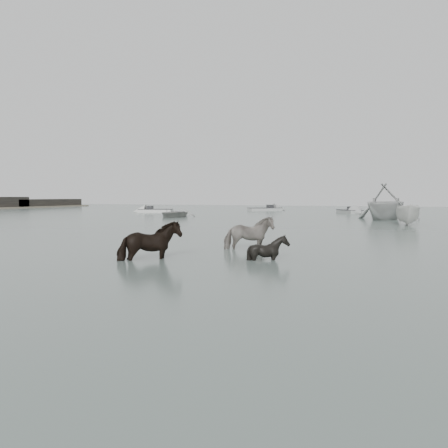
% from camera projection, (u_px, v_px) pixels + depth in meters
% --- Properties ---
extents(ground, '(140.00, 140.00, 0.00)m').
position_uv_depth(ground, '(226.00, 262.00, 12.34)').
color(ground, '#4A5852').
rests_on(ground, ground).
extents(pony_pinto, '(1.89, 1.42, 1.45)m').
position_uv_depth(pony_pinto, '(249.00, 229.00, 15.22)').
color(pony_pinto, black).
rests_on(pony_pinto, ground).
extents(pony_dark, '(1.75, 1.88, 1.53)m').
position_uv_depth(pony_dark, '(150.00, 234.00, 12.68)').
color(pony_dark, black).
rests_on(pony_dark, ground).
extents(pony_black, '(1.19, 1.11, 1.12)m').
position_uv_depth(pony_black, '(268.00, 241.00, 12.74)').
color(pony_black, black).
rests_on(pony_black, ground).
extents(rowboat_lead, '(3.57, 4.63, 0.89)m').
position_uv_depth(rowboat_lead, '(174.00, 212.00, 38.35)').
color(rowboat_lead, '#A3A29E').
rests_on(rowboat_lead, ground).
extents(rowboat_trail, '(6.61, 7.04, 2.97)m').
position_uv_depth(rowboat_trail, '(386.00, 201.00, 33.96)').
color(rowboat_trail, '#ACAFAC').
rests_on(rowboat_trail, ground).
extents(boat_small, '(1.45, 3.85, 1.48)m').
position_uv_depth(boat_small, '(408.00, 214.00, 27.69)').
color(boat_small, silver).
rests_on(boat_small, ground).
extents(skiff_outer, '(5.36, 3.05, 0.75)m').
position_uv_depth(skiff_outer, '(156.00, 209.00, 48.79)').
color(skiff_outer, beige).
rests_on(skiff_outer, ground).
extents(skiff_mid, '(3.95, 5.44, 0.75)m').
position_uv_depth(skiff_mid, '(350.00, 210.00, 46.31)').
color(skiff_mid, gray).
rests_on(skiff_mid, ground).
extents(skiff_far, '(5.45, 4.83, 0.75)m').
position_uv_depth(skiff_far, '(265.00, 208.00, 54.33)').
color(skiff_far, '#9A9C99').
rests_on(skiff_far, ground).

